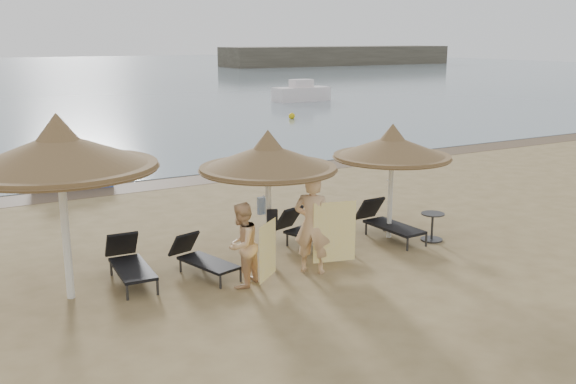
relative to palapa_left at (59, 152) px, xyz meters
name	(u,v)px	position (x,y,z in m)	size (l,w,h in m)	color
ground	(294,286)	(3.68, -1.45, -2.59)	(160.00, 160.00, 0.00)	#907B51
wet_sand_strip	(141,186)	(3.68, 7.95, -2.58)	(200.00, 1.60, 0.01)	brown
palapa_left	(59,152)	(0.00, 0.00, 0.00)	(3.28, 3.28, 3.25)	white
palapa_center	(268,158)	(3.87, -0.12, -0.43)	(2.74, 2.74, 2.71)	white
palapa_right	(392,147)	(7.04, 0.02, -0.51)	(2.63, 2.63, 2.61)	white
lounger_far_left	(129,262)	(1.15, 0.35, -2.23)	(0.68, 1.81, 0.80)	#2E2E2F
lounger_near_left	(201,257)	(2.45, -0.01, -2.26)	(0.95, 1.70, 0.72)	#2E2E2F
lounger_near_right	(309,231)	(5.09, 0.33, -2.22)	(1.11, 1.90, 0.81)	#2E2E2F
lounger_far_right	(387,222)	(7.00, 0.07, -2.22)	(0.71, 1.86, 0.82)	#2E2E2F
side_table	(432,228)	(7.74, -0.63, -2.29)	(0.52, 0.52, 0.63)	#2E2E2F
person_left	(242,238)	(2.86, -0.97, -1.68)	(0.84, 0.54, 1.82)	#DFB07D
person_right	(312,216)	(4.35, -1.00, -1.46)	(1.03, 0.67, 2.25)	#DFB07D
towel_left	(268,250)	(3.21, -1.32, -1.86)	(0.59, 0.49, 1.05)	yellow
towel_right	(335,232)	(4.70, -1.25, -1.76)	(0.83, 0.23, 1.19)	yellow
bag_patterned	(264,205)	(3.87, 0.06, -1.43)	(0.28, 0.10, 0.35)	silver
bag_dark	(272,217)	(3.87, -0.28, -1.58)	(0.22, 0.13, 0.30)	black
pedal_boat	(71,173)	(1.84, 9.05, -2.18)	(2.54, 1.78, 1.09)	#2C4FAD
buoy_right	(292,116)	(15.96, 19.97, -2.41)	(0.36, 0.36, 0.36)	gold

